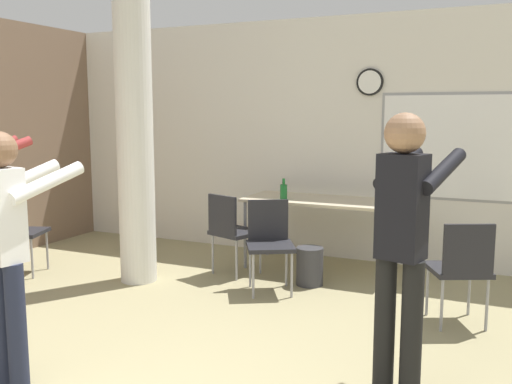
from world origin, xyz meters
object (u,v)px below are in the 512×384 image
chair_mid_room (461,265)px  chair_by_left_wall (15,227)px  bottle_on_table (284,191)px  chair_table_front (270,239)px  person_playing_side (403,234)px  chair_table_left (232,228)px  folding_table (325,204)px  person_playing_front (8,239)px

chair_mid_room → chair_by_left_wall: bearing=-175.5°
bottle_on_table → chair_table_front: bottle_on_table is taller
chair_by_left_wall → person_playing_side: (4.23, -1.01, 0.50)m
chair_table_left → chair_by_left_wall: (-2.12, -0.90, 0.00)m
folding_table → chair_table_left: bearing=-143.0°
chair_mid_room → folding_table: bearing=142.1°
chair_table_left → chair_mid_room: same height
bottle_on_table → person_playing_side: person_playing_side is taller
chair_table_left → chair_mid_room: 2.40m
person_playing_front → person_playing_side: (2.24, 0.86, 0.06)m
person_playing_front → person_playing_side: size_ratio=0.94×
chair_mid_room → person_playing_side: person_playing_side is taller
bottle_on_table → chair_table_left: bottle_on_table is taller
folding_table → person_playing_front: size_ratio=1.09×
folding_table → person_playing_front: bearing=-105.8°
bottle_on_table → person_playing_front: bearing=-99.4°
chair_table_front → person_playing_front: 2.60m
bottle_on_table → person_playing_front: person_playing_front is taller
chair_mid_room → chair_table_front: (-1.77, 0.24, 0.00)m
chair_by_left_wall → person_playing_front: size_ratio=0.54×
chair_mid_room → person_playing_front: (-2.47, -2.22, 0.44)m
chair_table_left → person_playing_side: 2.88m
bottle_on_table → chair_mid_room: 2.22m
folding_table → chair_table_left: size_ratio=2.02×
person_playing_front → person_playing_side: bearing=21.1°
chair_table_left → chair_by_left_wall: bearing=-157.1°
chair_table_front → person_playing_side: (1.54, -1.60, 0.50)m
folding_table → chair_by_left_wall: (-2.95, -1.52, -0.22)m
bottle_on_table → chair_table_front: (0.17, -0.78, -0.35)m
folding_table → chair_by_left_wall: size_ratio=2.02×
folding_table → person_playing_side: (1.27, -2.53, 0.29)m
chair_table_left → person_playing_front: 2.81m
chair_table_left → chair_table_front: bearing=-28.4°
folding_table → chair_by_left_wall: 3.33m
chair_by_left_wall → person_playing_side: bearing=-13.5°
chair_table_front → person_playing_side: bearing=-46.3°
folding_table → chair_mid_room: chair_mid_room is taller
bottle_on_table → person_playing_side: 2.93m
chair_by_left_wall → person_playing_side: person_playing_side is taller
chair_by_left_wall → person_playing_front: 2.77m
chair_by_left_wall → chair_table_left: bearing=22.9°
folding_table → person_playing_side: bearing=-63.4°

